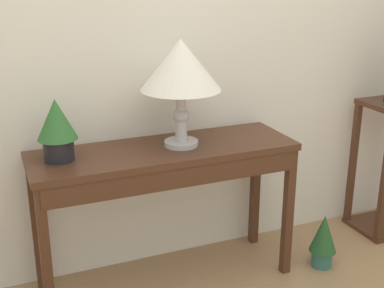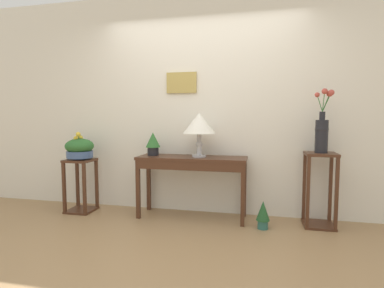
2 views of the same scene
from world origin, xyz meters
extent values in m
cube|color=silver|center=(0.00, 1.37, 1.40)|extent=(9.00, 0.10, 2.80)
cube|color=#472819|center=(-0.08, 1.07, 0.74)|extent=(1.32, 0.42, 0.03)
cube|color=#472819|center=(-0.08, 0.88, 0.67)|extent=(1.25, 0.03, 0.10)
cube|color=#472819|center=(-0.70, 0.89, 0.36)|extent=(0.04, 0.04, 0.72)
cube|color=#472819|center=(0.55, 0.89, 0.36)|extent=(0.04, 0.04, 0.72)
cube|color=#472819|center=(-0.70, 1.25, 0.36)|extent=(0.04, 0.04, 0.72)
cube|color=#472819|center=(0.55, 1.25, 0.36)|extent=(0.04, 0.04, 0.72)
cylinder|color=#B7B7BC|center=(0.01, 1.07, 0.77)|extent=(0.17, 0.17, 0.02)
cylinder|color=#B7B7BC|center=(0.01, 1.07, 0.84)|extent=(0.06, 0.06, 0.13)
sphere|color=#B7B7BC|center=(0.01, 1.07, 0.91)|extent=(0.08, 0.08, 0.08)
cylinder|color=#B7B7BC|center=(0.01, 1.07, 0.97)|extent=(0.05, 0.05, 0.13)
cone|color=white|center=(0.01, 1.07, 1.16)|extent=(0.39, 0.39, 0.24)
cylinder|color=black|center=(-0.58, 1.09, 0.80)|extent=(0.14, 0.14, 0.10)
cone|color=#2D662D|center=(-0.58, 1.09, 0.95)|extent=(0.18, 0.18, 0.19)
cube|color=#472819|center=(1.39, 1.09, 0.01)|extent=(0.33, 0.33, 0.03)
cube|color=#472819|center=(1.24, 1.23, 0.42)|extent=(0.04, 0.04, 0.78)
cylinder|color=#2D665B|center=(0.77, 0.86, 0.05)|extent=(0.12, 0.12, 0.10)
cone|color=#235128|center=(0.77, 0.86, 0.21)|extent=(0.15, 0.15, 0.22)
camera|label=1|loc=(-0.88, -1.21, 1.60)|focal=48.75mm
camera|label=2|loc=(0.72, -2.44, 1.22)|focal=28.08mm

